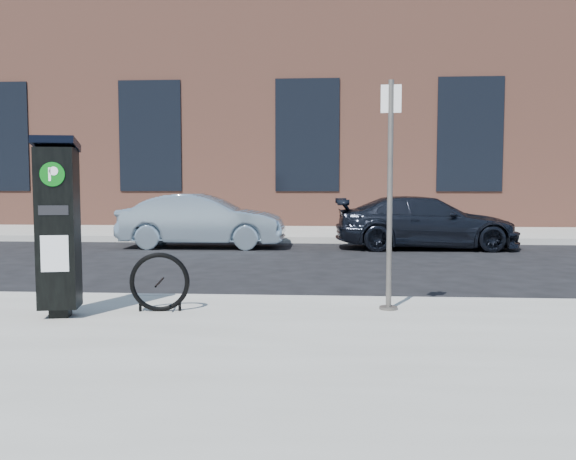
# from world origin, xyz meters

# --- Properties ---
(ground) EXTENTS (120.00, 120.00, 0.00)m
(ground) POSITION_xyz_m (0.00, 0.00, 0.00)
(ground) COLOR black
(ground) RESTS_ON ground
(sidewalk_far) EXTENTS (60.00, 12.00, 0.15)m
(sidewalk_far) POSITION_xyz_m (0.00, 14.00, 0.07)
(sidewalk_far) COLOR gray
(sidewalk_far) RESTS_ON ground
(curb_near) EXTENTS (60.00, 0.12, 0.16)m
(curb_near) POSITION_xyz_m (0.00, -0.02, 0.07)
(curb_near) COLOR #9E9B93
(curb_near) RESTS_ON ground
(curb_far) EXTENTS (60.00, 0.12, 0.16)m
(curb_far) POSITION_xyz_m (0.00, 8.02, 0.07)
(curb_far) COLOR #9E9B93
(curb_far) RESTS_ON ground
(building) EXTENTS (28.00, 10.05, 8.25)m
(building) POSITION_xyz_m (-0.00, 17.00, 4.15)
(building) COLOR brown
(building) RESTS_ON ground
(parking_kiosk) EXTENTS (0.48, 0.44, 1.81)m
(parking_kiosk) POSITION_xyz_m (-2.02, -1.27, 1.08)
(parking_kiosk) COLOR black
(parking_kiosk) RESTS_ON sidewalk_near
(sign_pole) EXTENTS (0.21, 0.19, 2.43)m
(sign_pole) POSITION_xyz_m (1.34, -0.68, 1.36)
(sign_pole) COLOR #524E48
(sign_pole) RESTS_ON sidewalk_near
(bike_rack) EXTENTS (0.63, 0.13, 0.63)m
(bike_rack) POSITION_xyz_m (-1.08, -0.95, 0.46)
(bike_rack) COLOR black
(bike_rack) RESTS_ON sidewalk_near
(car_silver) EXTENTS (3.82, 1.38, 1.25)m
(car_silver) POSITION_xyz_m (-2.25, 6.82, 0.63)
(car_silver) COLOR #8499A8
(car_silver) RESTS_ON ground
(car_dark) EXTENTS (4.18, 1.77, 1.20)m
(car_dark) POSITION_xyz_m (2.91, 6.92, 0.60)
(car_dark) COLOR black
(car_dark) RESTS_ON ground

